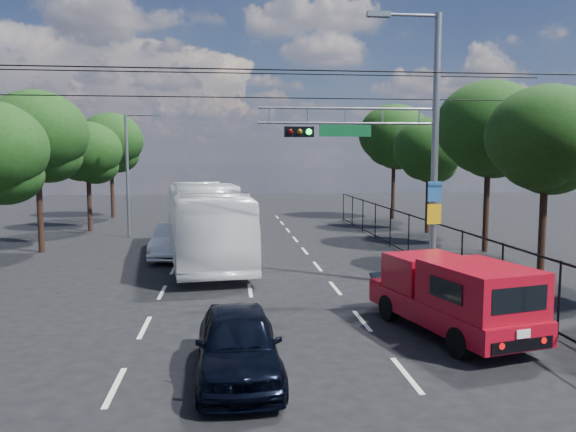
{
  "coord_description": "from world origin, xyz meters",
  "views": [
    {
      "loc": [
        -0.68,
        -11.1,
        4.56
      ],
      "look_at": [
        1.1,
        5.86,
        2.8
      ],
      "focal_mm": 35.0,
      "sensor_mm": 36.0,
      "label": 1
    }
  ],
  "objects": [
    {
      "name": "tree_right_b",
      "position": [
        11.22,
        9.02,
        5.06
      ],
      "size": [
        4.5,
        4.5,
        7.31
      ],
      "color": "black",
      "rests_on": "ground"
    },
    {
      "name": "tree_right_c",
      "position": [
        11.82,
        15.02,
        5.73
      ],
      "size": [
        5.1,
        5.1,
        8.29
      ],
      "color": "black",
      "rests_on": "ground"
    },
    {
      "name": "red_pickup",
      "position": [
        5.02,
        2.54,
        1.07
      ],
      "size": [
        3.13,
        5.69,
        2.01
      ],
      "color": "black",
      "rests_on": "ground"
    },
    {
      "name": "streetlight_left",
      "position": [
        -6.33,
        22.0,
        3.94
      ],
      "size": [
        2.09,
        0.22,
        7.08
      ],
      "color": "slate",
      "rests_on": "ground"
    },
    {
      "name": "fence_right",
      "position": [
        7.6,
        12.17,
        1.03
      ],
      "size": [
        0.06,
        34.03,
        2.0
      ],
      "color": "black",
      "rests_on": "ground"
    },
    {
      "name": "white_bus",
      "position": [
        -1.8,
        14.02,
        1.72
      ],
      "size": [
        4.4,
        12.59,
        3.43
      ],
      "primitive_type": "imported",
      "rotation": [
        0.0,
        0.0,
        0.12
      ],
      "color": "white",
      "rests_on": "ground"
    },
    {
      "name": "utility_wires",
      "position": [
        0.0,
        8.83,
        7.23
      ],
      "size": [
        22.0,
        5.04,
        0.74
      ],
      "color": "black",
      "rests_on": "ground"
    },
    {
      "name": "tree_left_c",
      "position": [
        -9.78,
        17.02,
        5.4
      ],
      "size": [
        4.8,
        4.8,
        7.8
      ],
      "color": "black",
      "rests_on": "ground"
    },
    {
      "name": "navy_hatchback",
      "position": [
        -0.53,
        0.27,
        0.73
      ],
      "size": [
        1.82,
        4.31,
        1.46
      ],
      "primitive_type": "imported",
      "rotation": [
        0.0,
        0.0,
        0.02
      ],
      "color": "black",
      "rests_on": "ground"
    },
    {
      "name": "tree_right_d",
      "position": [
        11.42,
        22.02,
        4.85
      ],
      "size": [
        4.32,
        4.32,
        7.02
      ],
      "color": "black",
      "rests_on": "ground"
    },
    {
      "name": "tree_left_e",
      "position": [
        -9.58,
        33.02,
        5.53
      ],
      "size": [
        4.92,
        4.92,
        7.99
      ],
      "color": "black",
      "rests_on": "ground"
    },
    {
      "name": "signal_mast",
      "position": [
        5.28,
        7.99,
        5.24
      ],
      "size": [
        6.43,
        0.39,
        9.5
      ],
      "color": "slate",
      "rests_on": "ground"
    },
    {
      "name": "ground",
      "position": [
        0.0,
        0.0,
        0.0
      ],
      "size": [
        120.0,
        120.0,
        0.0
      ],
      "primitive_type": "plane",
      "color": "black",
      "rests_on": "ground"
    },
    {
      "name": "white_van",
      "position": [
        -3.18,
        14.78,
        0.78
      ],
      "size": [
        1.97,
        4.81,
        1.55
      ],
      "primitive_type": "imported",
      "rotation": [
        0.0,
        0.0,
        -0.07
      ],
      "color": "silver",
      "rests_on": "ground"
    },
    {
      "name": "lane_markings",
      "position": [
        -0.0,
        14.0,
        0.01
      ],
      "size": [
        6.12,
        38.0,
        0.01
      ],
      "color": "beige",
      "rests_on": "ground"
    },
    {
      "name": "tree_left_d",
      "position": [
        -9.38,
        25.02,
        4.72
      ],
      "size": [
        4.2,
        4.2,
        6.83
      ],
      "color": "black",
      "rests_on": "ground"
    },
    {
      "name": "tree_right_e",
      "position": [
        11.62,
        30.02,
        5.94
      ],
      "size": [
        5.28,
        5.28,
        8.58
      ],
      "color": "black",
      "rests_on": "ground"
    }
  ]
}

